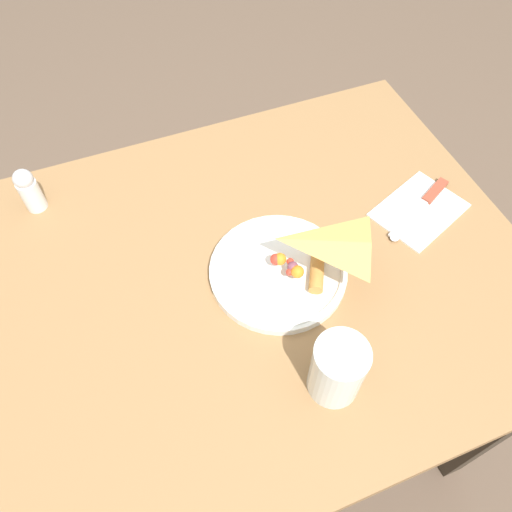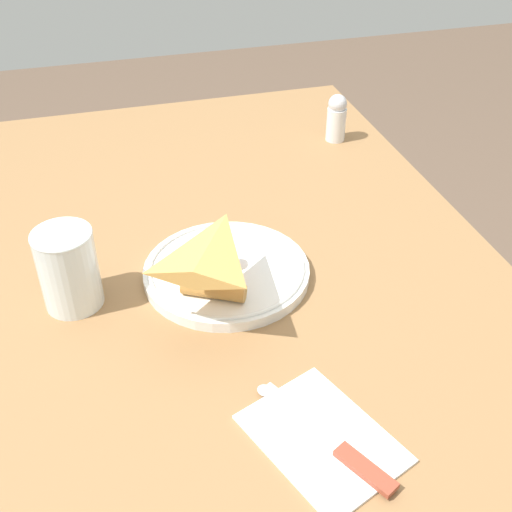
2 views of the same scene
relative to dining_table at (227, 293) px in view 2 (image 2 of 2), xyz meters
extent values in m
plane|color=brown|center=(0.00, 0.00, -0.63)|extent=(6.00, 6.00, 0.00)
cube|color=olive|center=(0.00, 0.00, 0.10)|extent=(1.09, 0.79, 0.03)
cube|color=#382D23|center=(0.50, -0.35, -0.28)|extent=(0.06, 0.06, 0.72)
cube|color=#382D23|center=(0.50, 0.35, -0.28)|extent=(0.06, 0.06, 0.72)
cylinder|color=white|center=(-0.09, 0.02, 0.12)|extent=(0.24, 0.24, 0.02)
torus|color=white|center=(-0.09, 0.02, 0.13)|extent=(0.23, 0.23, 0.01)
pyramid|color=#DBA351|center=(-0.09, 0.02, 0.14)|extent=(0.18, 0.15, 0.02)
cylinder|color=#C68942|center=(-0.15, 0.05, 0.14)|extent=(0.06, 0.09, 0.02)
sphere|color=#7A4256|center=(-0.11, 0.04, 0.15)|extent=(0.02, 0.02, 0.02)
sphere|color=orange|center=(-0.10, 0.02, 0.15)|extent=(0.02, 0.02, 0.02)
sphere|color=red|center=(-0.11, 0.03, 0.15)|extent=(0.01, 0.01, 0.01)
sphere|color=red|center=(-0.09, 0.02, 0.15)|extent=(0.02, 0.02, 0.02)
sphere|color=red|center=(-0.10, 0.05, 0.15)|extent=(0.01, 0.01, 0.01)
sphere|color=orange|center=(-0.11, 0.05, 0.15)|extent=(0.02, 0.02, 0.02)
cylinder|color=white|center=(-0.09, 0.23, 0.17)|extent=(0.08, 0.08, 0.12)
cylinder|color=white|center=(-0.09, 0.23, 0.16)|extent=(0.07, 0.07, 0.10)
torus|color=white|center=(-0.09, 0.23, 0.22)|extent=(0.08, 0.08, 0.00)
cube|color=white|center=(-0.40, -0.01, 0.11)|extent=(0.20, 0.18, 0.00)
cube|color=#99422D|center=(-0.45, -0.04, 0.12)|extent=(0.07, 0.05, 0.01)
cube|color=silver|center=(-0.37, 0.00, 0.12)|extent=(0.11, 0.07, 0.00)
ellipsoid|color=silver|center=(-0.32, 0.03, 0.12)|extent=(0.03, 0.02, 0.00)
cylinder|color=silver|center=(0.28, -0.29, 0.14)|extent=(0.04, 0.04, 0.07)
sphere|color=silver|center=(0.28, -0.29, 0.19)|extent=(0.04, 0.04, 0.04)
camera|label=1|loc=(0.12, 0.45, 0.85)|focal=35.00mm
camera|label=2|loc=(-0.81, 0.18, 0.69)|focal=45.00mm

